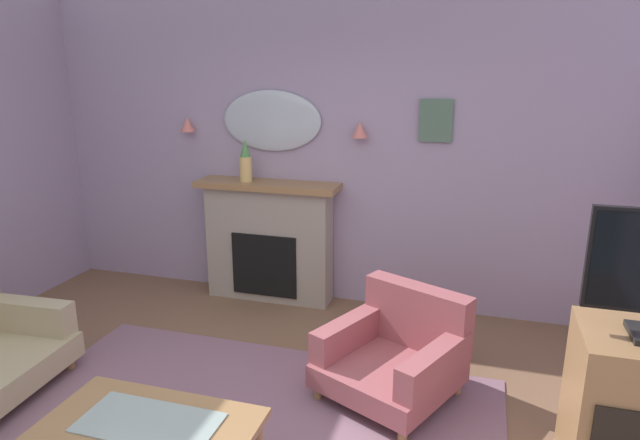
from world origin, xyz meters
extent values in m
cube|color=#9E8CA8|center=(0.00, 2.56, 1.48)|extent=(6.63, 0.10, 2.97)
cube|color=gray|center=(-0.58, 2.35, 0.55)|extent=(1.20, 0.28, 1.10)
cube|color=black|center=(-0.58, 2.25, 0.38)|extent=(0.64, 0.12, 0.60)
cube|color=olive|center=(-0.58, 2.33, 1.13)|extent=(1.36, 0.36, 0.06)
cylinder|color=tan|center=(-0.78, 2.31, 1.28)|extent=(0.11, 0.11, 0.23)
cone|color=#4C8447|center=(-0.78, 2.31, 1.47)|extent=(0.10, 0.10, 0.16)
ellipsoid|color=#B2BCC6|center=(-0.58, 2.48, 1.71)|extent=(0.96, 0.06, 0.56)
cone|color=#D17066|center=(-1.43, 2.43, 1.66)|extent=(0.14, 0.14, 0.14)
cone|color=#D17066|center=(0.27, 2.43, 1.66)|extent=(0.14, 0.14, 0.14)
cube|color=#4C6B56|center=(0.92, 2.49, 1.75)|extent=(0.28, 0.03, 0.36)
cube|color=olive|center=(-0.20, -0.26, 0.42)|extent=(1.10, 0.60, 0.04)
cube|color=#8C9E99|center=(-0.20, -0.26, 0.44)|extent=(0.72, 0.36, 0.01)
cylinder|color=olive|center=(-0.69, -0.02, 0.20)|extent=(0.06, 0.06, 0.40)
cube|color=tan|center=(-1.86, 0.65, 0.40)|extent=(0.76, 0.20, 0.24)
cylinder|color=olive|center=(-1.52, 0.66, 0.05)|extent=(0.07, 0.07, 0.10)
cube|color=#934C51|center=(0.82, 0.99, 0.18)|extent=(1.06, 1.06, 0.16)
cube|color=#934C51|center=(0.96, 1.30, 0.48)|extent=(0.79, 0.48, 0.45)
cube|color=#934C51|center=(0.51, 1.13, 0.37)|extent=(0.43, 0.71, 0.22)
cube|color=#934C51|center=(1.13, 0.85, 0.37)|extent=(0.43, 0.71, 0.22)
cylinder|color=olive|center=(0.37, 0.82, 0.05)|extent=(0.06, 0.06, 0.10)
cylinder|color=olive|center=(0.99, 0.54, 0.05)|extent=(0.06, 0.06, 0.10)
cylinder|color=olive|center=(0.66, 1.44, 0.05)|extent=(0.06, 0.06, 0.10)
cylinder|color=olive|center=(1.27, 1.15, 0.05)|extent=(0.06, 0.06, 0.10)
camera|label=1|loc=(1.31, -2.31, 2.18)|focal=30.66mm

